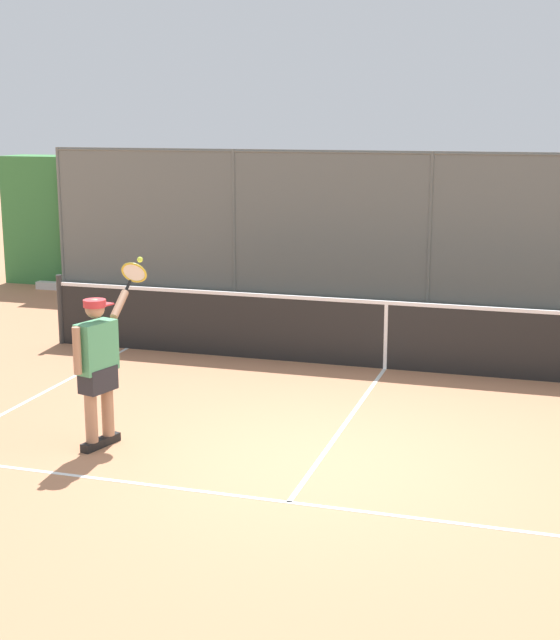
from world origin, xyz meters
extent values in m
plane|color=#B27551|center=(0.00, 0.00, 0.00)|extent=(60.00, 60.00, 0.00)
cube|color=white|center=(0.00, 1.04, 0.00)|extent=(6.15, 0.05, 0.01)
cube|color=white|center=(0.00, -1.32, 0.00)|extent=(0.05, 4.74, 0.01)
cylinder|color=slate|center=(0.00, -7.82, 1.42)|extent=(0.07, 0.07, 2.84)
cylinder|color=slate|center=(3.69, -7.82, 1.42)|extent=(0.07, 0.07, 2.84)
cylinder|color=slate|center=(7.39, -7.82, 1.42)|extent=(0.07, 0.07, 2.84)
cylinder|color=slate|center=(0.00, -7.82, 2.80)|extent=(14.78, 0.05, 0.05)
cube|color=slate|center=(0.00, -7.82, 1.42)|extent=(14.78, 0.02, 2.84)
cube|color=#387A3D|center=(0.00, -8.47, 1.32)|extent=(17.78, 0.90, 2.64)
cube|color=silver|center=(0.00, -7.64, 0.07)|extent=(15.78, 0.18, 0.15)
cylinder|color=#2D2D2D|center=(5.05, -3.69, 0.54)|extent=(0.09, 0.09, 1.07)
cube|color=black|center=(0.00, -3.69, 0.46)|extent=(10.02, 0.02, 0.91)
cube|color=white|center=(0.00, -3.69, 0.94)|extent=(10.02, 0.04, 0.05)
cube|color=white|center=(0.00, -3.69, 0.46)|extent=(0.05, 0.04, 0.91)
cube|color=black|center=(2.36, 0.35, 0.04)|extent=(0.17, 0.28, 0.09)
cylinder|color=#A87A5B|center=(2.36, 0.35, 0.46)|extent=(0.13, 0.13, 0.73)
cube|color=black|center=(2.29, 0.11, 0.04)|extent=(0.17, 0.28, 0.09)
cylinder|color=#A87A5B|center=(2.29, 0.11, 0.46)|extent=(0.13, 0.13, 0.73)
cube|color=#28282D|center=(2.32, 0.23, 0.74)|extent=(0.31, 0.43, 0.26)
cube|color=#4C9E6B|center=(2.32, 0.23, 1.09)|extent=(0.32, 0.49, 0.53)
cylinder|color=#A87A5B|center=(2.40, 0.50, 1.11)|extent=(0.08, 0.08, 0.49)
cylinder|color=#A87A5B|center=(2.26, -0.19, 1.46)|extent=(0.10, 0.37, 0.28)
sphere|color=#A87A5B|center=(2.32, 0.23, 1.50)|extent=(0.20, 0.20, 0.20)
cylinder|color=red|center=(2.32, 0.23, 1.55)|extent=(0.29, 0.29, 0.08)
cube|color=red|center=(2.29, 0.13, 1.52)|extent=(0.21, 0.22, 0.02)
cylinder|color=black|center=(2.27, -0.43, 1.61)|extent=(0.04, 0.17, 0.13)
torus|color=gold|center=(2.28, -0.61, 1.74)|extent=(0.30, 0.20, 0.26)
cylinder|color=silver|center=(2.28, -0.61, 1.74)|extent=(0.26, 0.15, 0.21)
sphere|color=#C1D138|center=(2.29, -0.79, 1.86)|extent=(0.07, 0.07, 0.07)
camera|label=1|loc=(-2.19, 8.51, 3.43)|focal=51.56mm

